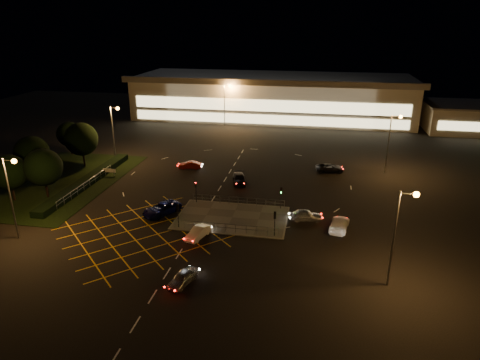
% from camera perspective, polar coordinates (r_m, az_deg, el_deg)
% --- Properties ---
extents(ground, '(180.00, 180.00, 0.00)m').
position_cam_1_polar(ground, '(58.53, -2.59, -4.11)').
color(ground, black).
rests_on(ground, ground).
extents(pedestrian_island, '(14.00, 9.00, 0.12)m').
position_cam_1_polar(pedestrian_island, '(56.35, -1.06, -5.05)').
color(pedestrian_island, '#4C4944').
rests_on(pedestrian_island, ground).
extents(grass_verge, '(18.00, 30.00, 0.08)m').
position_cam_1_polar(grass_verge, '(74.51, -22.97, -0.21)').
color(grass_verge, black).
rests_on(grass_verge, ground).
extents(hedge, '(2.00, 26.00, 1.00)m').
position_cam_1_polar(hedge, '(71.78, -19.67, -0.13)').
color(hedge, black).
rests_on(hedge, ground).
extents(supermarket, '(72.00, 26.50, 10.50)m').
position_cam_1_polar(supermarket, '(115.94, 4.36, 11.08)').
color(supermarket, beige).
rests_on(supermarket, ground).
extents(retail_unit_a, '(18.80, 14.80, 6.35)m').
position_cam_1_polar(retail_unit_a, '(112.97, 27.90, 7.42)').
color(retail_unit_a, beige).
rests_on(retail_unit_a, ground).
extents(streetlight_sw, '(1.78, 0.56, 10.03)m').
position_cam_1_polar(streetlight_sw, '(55.18, -28.15, -0.86)').
color(streetlight_sw, slate).
rests_on(streetlight_sw, ground).
extents(streetlight_se, '(1.78, 0.56, 10.03)m').
position_cam_1_polar(streetlight_se, '(42.56, 20.60, -5.69)').
color(streetlight_se, slate).
rests_on(streetlight_se, ground).
extents(streetlight_nw, '(1.78, 0.56, 10.03)m').
position_cam_1_polar(streetlight_nw, '(80.42, -16.39, 6.93)').
color(streetlight_nw, slate).
rests_on(streetlight_nw, ground).
extents(streetlight_ne, '(1.78, 0.56, 10.03)m').
position_cam_1_polar(streetlight_ne, '(74.93, 19.61, 5.60)').
color(streetlight_ne, slate).
rests_on(streetlight_ne, ground).
extents(streetlight_far_left, '(1.78, 0.56, 10.03)m').
position_cam_1_polar(streetlight_far_left, '(103.65, -1.85, 10.68)').
color(streetlight_far_left, slate).
rests_on(streetlight_far_left, ground).
extents(streetlight_far_right, '(1.78, 0.56, 10.03)m').
position_cam_1_polar(streetlight_far_right, '(104.88, 20.60, 9.52)').
color(streetlight_far_right, slate).
rests_on(streetlight_far_right, ground).
extents(signal_sw, '(0.28, 0.30, 3.15)m').
position_cam_1_polar(signal_sw, '(53.35, -8.28, -4.08)').
color(signal_sw, black).
rests_on(signal_sw, pedestrian_island).
extents(signal_se, '(0.28, 0.30, 3.15)m').
position_cam_1_polar(signal_se, '(50.98, 4.67, -5.14)').
color(signal_se, black).
rests_on(signal_se, pedestrian_island).
extents(signal_nw, '(0.28, 0.30, 3.15)m').
position_cam_1_polar(signal_nw, '(60.33, -5.91, -0.98)').
color(signal_nw, black).
rests_on(signal_nw, pedestrian_island).
extents(signal_ne, '(0.28, 0.30, 3.15)m').
position_cam_1_polar(signal_ne, '(58.25, 5.51, -1.77)').
color(signal_ne, black).
rests_on(signal_ne, pedestrian_island).
extents(tree_a, '(5.04, 5.04, 6.86)m').
position_cam_1_polar(tree_a, '(68.31, -28.42, 0.92)').
color(tree_a, black).
rests_on(tree_a, ground).
extents(tree_b, '(5.40, 5.40, 7.35)m').
position_cam_1_polar(tree_b, '(75.41, -26.01, 3.26)').
color(tree_b, black).
rests_on(tree_b, ground).
extents(tree_c, '(5.76, 5.76, 7.84)m').
position_cam_1_polar(tree_c, '(79.52, -20.41, 5.12)').
color(tree_c, black).
rests_on(tree_c, ground).
extents(tree_d, '(4.68, 4.68, 6.37)m').
position_cam_1_polar(tree_d, '(87.78, -21.79, 5.69)').
color(tree_d, black).
rests_on(tree_d, ground).
extents(tree_e, '(5.40, 5.40, 7.35)m').
position_cam_1_polar(tree_e, '(67.34, -24.77, 1.55)').
color(tree_e, black).
rests_on(tree_e, ground).
extents(car_near_silver, '(2.62, 4.12, 1.31)m').
position_cam_1_polar(car_near_silver, '(43.46, -7.68, -12.83)').
color(car_near_silver, '#AFB2B7').
rests_on(car_near_silver, ground).
extents(car_queue_white, '(2.48, 4.20, 1.31)m').
position_cam_1_polar(car_queue_white, '(51.54, -5.61, -7.01)').
color(car_queue_white, white).
rests_on(car_queue_white, ground).
extents(car_left_blue, '(4.88, 6.02, 1.52)m').
position_cam_1_polar(car_left_blue, '(58.13, -10.40, -3.81)').
color(car_left_blue, '#0C0F49').
rests_on(car_left_blue, ground).
extents(car_far_dkgrey, '(3.15, 5.18, 1.40)m').
position_cam_1_polar(car_far_dkgrey, '(67.95, -0.11, 0.16)').
color(car_far_dkgrey, black).
rests_on(car_far_dkgrey, ground).
extents(car_right_silver, '(4.46, 2.32, 1.45)m').
position_cam_1_polar(car_right_silver, '(56.10, 8.74, -4.67)').
color(car_right_silver, silver).
rests_on(car_right_silver, ground).
extents(car_circ_red, '(4.04, 1.88, 1.28)m').
position_cam_1_polar(car_circ_red, '(75.08, -6.67, 1.99)').
color(car_circ_red, maroon).
rests_on(car_circ_red, ground).
extents(car_east_grey, '(5.09, 2.87, 1.34)m').
position_cam_1_polar(car_east_grey, '(74.68, 11.91, 1.59)').
color(car_east_grey, black).
rests_on(car_east_grey, ground).
extents(car_approach_white, '(2.92, 5.37, 1.48)m').
position_cam_1_polar(car_approach_white, '(54.59, 13.10, -5.73)').
color(car_approach_white, silver).
rests_on(car_approach_white, ground).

